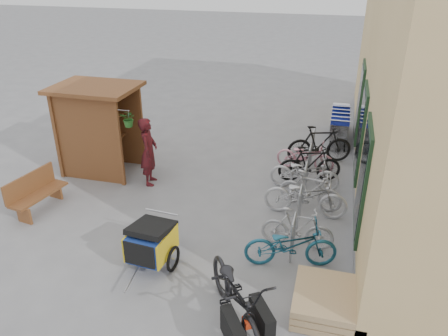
% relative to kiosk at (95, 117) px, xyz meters
% --- Properties ---
extents(ground, '(80.00, 80.00, 0.00)m').
position_rel_kiosk_xyz_m(ground, '(3.28, -2.47, -1.55)').
color(ground, gray).
extents(kiosk, '(2.49, 1.65, 2.40)m').
position_rel_kiosk_xyz_m(kiosk, '(0.00, 0.00, 0.00)').
color(kiosk, brown).
rests_on(kiosk, ground).
extents(bike_rack, '(0.05, 5.35, 0.86)m').
position_rel_kiosk_xyz_m(bike_rack, '(5.58, -0.07, -1.04)').
color(bike_rack, '#A5A8AD').
rests_on(bike_rack, ground).
extents(pallet_stack, '(1.00, 1.20, 0.40)m').
position_rel_kiosk_xyz_m(pallet_stack, '(6.28, -3.87, -1.34)').
color(pallet_stack, tan).
rests_on(pallet_stack, ground).
extents(bench, '(0.67, 1.50, 0.92)m').
position_rel_kiosk_xyz_m(bench, '(-0.40, -2.26, -1.08)').
color(bench, brown).
rests_on(bench, ground).
extents(shopping_carts, '(0.58, 2.31, 1.04)m').
position_rel_kiosk_xyz_m(shopping_carts, '(6.28, 4.07, -0.95)').
color(shopping_carts, silver).
rests_on(shopping_carts, ground).
extents(child_trailer, '(0.99, 1.63, 0.95)m').
position_rel_kiosk_xyz_m(child_trailer, '(3.01, -3.45, -1.03)').
color(child_trailer, navy).
rests_on(child_trailer, ground).
extents(cargo_bike, '(1.86, 2.26, 1.16)m').
position_rel_kiosk_xyz_m(cargo_bike, '(4.94, -4.53, -0.98)').
color(cargo_bike, black).
rests_on(cargo_bike, ground).
extents(person_kiosk, '(0.56, 0.73, 1.79)m').
position_rel_kiosk_xyz_m(person_kiosk, '(1.62, -0.34, -0.66)').
color(person_kiosk, maroon).
rests_on(person_kiosk, ground).
extents(bike_0, '(1.86, 1.01, 0.93)m').
position_rel_kiosk_xyz_m(bike_0, '(5.57, -2.78, -1.09)').
color(bike_0, '#1A526A').
rests_on(bike_0, ground).
extents(bike_1, '(1.48, 0.43, 0.89)m').
position_rel_kiosk_xyz_m(bike_1, '(5.63, -2.16, -1.11)').
color(bike_1, '#ACACB1').
rests_on(bike_1, ground).
extents(bike_2, '(1.88, 0.66, 0.99)m').
position_rel_kiosk_xyz_m(bike_2, '(5.67, -0.88, -1.06)').
color(bike_2, '#ACACB1').
rests_on(bike_2, ground).
extents(bike_3, '(1.58, 0.75, 0.92)m').
position_rel_kiosk_xyz_m(bike_3, '(5.75, -0.50, -1.09)').
color(bike_3, '#ACACB1').
rests_on(bike_3, ground).
extents(bike_4, '(1.75, 0.62, 0.92)m').
position_rel_kiosk_xyz_m(bike_4, '(5.53, 0.37, -1.09)').
color(bike_4, '#ACACB1').
rests_on(bike_4, ground).
extents(bike_5, '(1.71, 0.90, 0.99)m').
position_rel_kiosk_xyz_m(bike_5, '(5.61, 0.84, -1.06)').
color(bike_5, black).
rests_on(bike_5, ground).
extents(bike_6, '(1.65, 0.73, 0.84)m').
position_rel_kiosk_xyz_m(bike_6, '(5.44, 1.49, -1.13)').
color(bike_6, pink).
rests_on(bike_6, ground).
extents(bike_7, '(1.92, 1.07, 1.11)m').
position_rel_kiosk_xyz_m(bike_7, '(5.77, 2.11, -1.00)').
color(bike_7, black).
rests_on(bike_7, ground).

